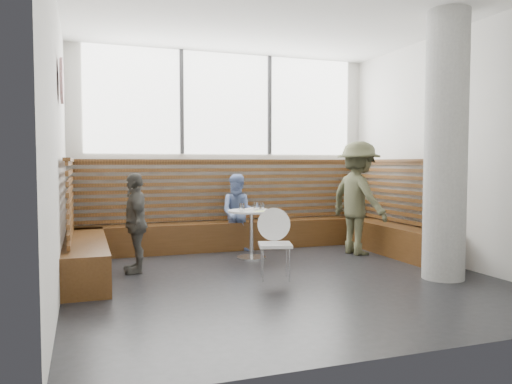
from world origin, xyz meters
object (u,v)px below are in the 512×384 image
object	(u,v)px
concrete_column	(446,146)
cafe_table	(251,224)
adult_man	(358,198)
cafe_chair	(273,238)
child_left	(136,223)
child_back	(239,213)

from	to	relation	value
concrete_column	cafe_table	bearing A→B (deg)	132.02
concrete_column	adult_man	size ratio (longest dim) A/B	1.85
cafe_table	cafe_chair	world-z (taller)	cafe_chair
adult_man	child_left	xyz separation A→B (m)	(-3.36, -0.18, -0.23)
concrete_column	adult_man	xyz separation A→B (m)	(-0.13, 1.77, -0.74)
concrete_column	adult_man	distance (m)	1.92
cafe_table	cafe_chair	bearing A→B (deg)	-96.71
cafe_table	adult_man	distance (m)	1.71
cafe_table	adult_man	xyz separation A→B (m)	(1.66, -0.21, 0.36)
adult_man	child_left	world-z (taller)	adult_man
cafe_table	cafe_chair	size ratio (longest dim) A/B	0.84
concrete_column	adult_man	world-z (taller)	concrete_column
child_left	cafe_table	bearing A→B (deg)	104.20
cafe_chair	child_back	xyz separation A→B (m)	(0.15, 1.89, 0.12)
cafe_table	cafe_chair	xyz separation A→B (m)	(-0.15, -1.28, -0.01)
concrete_column	child_back	distance (m)	3.31
concrete_column	cafe_table	xyz separation A→B (m)	(-1.79, 1.98, -1.09)
concrete_column	cafe_chair	xyz separation A→B (m)	(-1.94, 0.71, -1.10)
child_back	concrete_column	bearing A→B (deg)	-36.49
concrete_column	child_left	xyz separation A→B (m)	(-3.49, 1.59, -0.96)
adult_man	child_back	size ratio (longest dim) A/B	1.41
concrete_column	cafe_table	size ratio (longest dim) A/B	4.51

